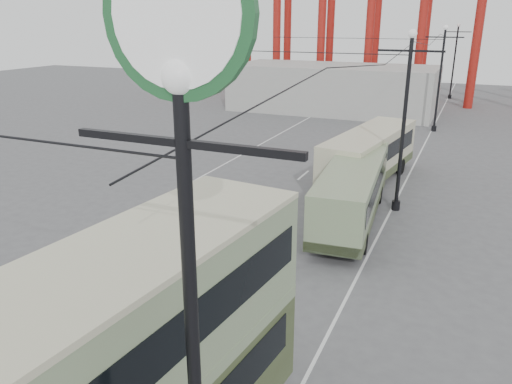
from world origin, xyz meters
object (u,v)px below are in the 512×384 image
at_px(single_decker_green, 352,190).
at_px(pedestrian, 288,250).
at_px(single_decker_cream, 369,154).
at_px(lamp_post_near, 185,177).

distance_m(single_decker_green, pedestrian, 6.26).
bearing_deg(single_decker_green, single_decker_cream, 89.55).
relative_size(single_decker_green, single_decker_cream, 1.00).
relative_size(single_decker_green, pedestrian, 6.36).
relative_size(lamp_post_near, pedestrian, 6.35).
height_order(lamp_post_near, single_decker_green, lamp_post_near).
height_order(single_decker_green, pedestrian, single_decker_green).
bearing_deg(lamp_post_near, single_decker_green, 95.72).
xyz_separation_m(lamp_post_near, pedestrian, (-3.00, 12.31, -7.01)).
bearing_deg(lamp_post_near, single_decker_cream, 95.42).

